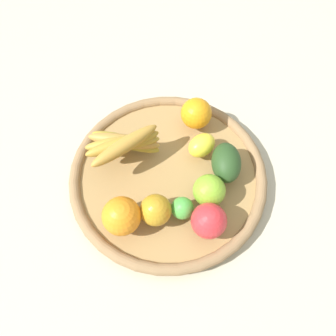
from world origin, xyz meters
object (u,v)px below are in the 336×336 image
at_px(lemon_0, 202,145).
at_px(apple_2, 156,210).
at_px(avocado, 226,163).
at_px(apple_1, 209,221).
at_px(orange_1, 122,216).
at_px(apple_0, 209,190).
at_px(lime_0, 184,208).
at_px(orange_0, 196,113).
at_px(banana_bunch, 124,143).

height_order(lemon_0, apple_2, apple_2).
distance_m(avocado, apple_1, 0.14).
xyz_separation_m(orange_1, apple_0, (-0.00, 0.19, -0.01)).
bearing_deg(apple_2, lime_0, 81.69).
bearing_deg(orange_0, avocado, 7.94).
bearing_deg(apple_1, banana_bunch, -151.89).
bearing_deg(orange_0, banana_bunch, -79.34).
relative_size(orange_1, apple_0, 1.15).
relative_size(orange_1, apple_2, 1.20).
height_order(orange_1, apple_1, orange_1).
height_order(avocado, orange_0, orange_0).
bearing_deg(apple_1, avocado, 143.97).
xyz_separation_m(lime_0, avocado, (-0.07, 0.12, 0.01)).
height_order(banana_bunch, apple_2, banana_bunch).
relative_size(banana_bunch, avocado, 1.79).
bearing_deg(avocado, lemon_0, -151.28).
bearing_deg(orange_1, banana_bunch, 164.76).
distance_m(apple_2, apple_1, 0.11).
relative_size(lemon_0, banana_bunch, 0.40).
bearing_deg(orange_0, apple_0, -11.52).
bearing_deg(lemon_0, lime_0, -33.49).
height_order(apple_0, apple_2, apple_0).
bearing_deg(lime_0, avocado, 119.91).
xyz_separation_m(orange_0, apple_1, (0.26, -0.06, -0.00)).
height_order(orange_1, lime_0, orange_1).
xyz_separation_m(lime_0, apple_1, (0.05, 0.04, 0.01)).
xyz_separation_m(avocado, apple_2, (0.06, -0.18, 0.00)).
bearing_deg(lemon_0, orange_1, -61.26).
relative_size(lemon_0, apple_0, 0.98).
height_order(orange_0, apple_1, same).
height_order(banana_bunch, apple_0, banana_bunch).
xyz_separation_m(orange_1, apple_1, (0.06, 0.16, -0.00)).
bearing_deg(apple_0, apple_1, -21.13).
height_order(avocado, apple_2, apple_2).
bearing_deg(apple_2, apple_0, 93.97).
bearing_deg(orange_1, avocado, 102.62).
xyz_separation_m(banana_bunch, lime_0, (0.18, 0.08, -0.02)).
height_order(orange_1, orange_0, orange_1).
relative_size(banana_bunch, apple_1, 2.33).
relative_size(orange_1, banana_bunch, 0.47).
height_order(lemon_0, banana_bunch, banana_bunch).
distance_m(banana_bunch, avocado, 0.23).
height_order(apple_0, lime_0, apple_0).
distance_m(orange_1, avocado, 0.25).
distance_m(banana_bunch, apple_0, 0.21).
distance_m(lemon_0, orange_0, 0.08).
distance_m(lemon_0, avocado, 0.07).
xyz_separation_m(apple_0, lime_0, (0.02, -0.06, -0.01)).
distance_m(orange_1, apple_1, 0.17).
bearing_deg(lime_0, apple_2, -98.31).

